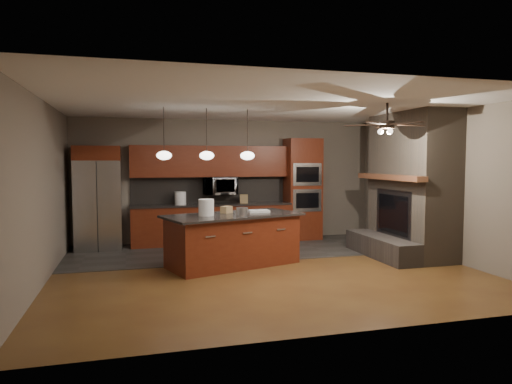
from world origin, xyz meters
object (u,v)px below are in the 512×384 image
object	(u,v)px
oven_tower	(303,189)
counter_bucket	(180,198)
white_bucket	(206,208)
microwave	(220,186)
paint_can	(242,211)
refrigerator	(98,198)
counter_box	(244,199)
paint_tray	(259,211)
kitchen_island	(233,240)
cardboard_box	(226,210)

from	to	relation	value
oven_tower	counter_bucket	xyz separation A→B (m)	(-2.87, 0.01, -0.15)
white_bucket	counter_bucket	bearing A→B (deg)	94.98
microwave	paint_can	bearing A→B (deg)	-91.83
refrigerator	paint_can	xyz separation A→B (m)	(2.53, -2.34, -0.10)
microwave	paint_can	world-z (taller)	microwave
refrigerator	counter_box	world-z (taller)	refrigerator
refrigerator	counter_bucket	xyz separation A→B (m)	(1.71, 0.08, -0.04)
paint_tray	counter_bucket	world-z (taller)	counter_bucket
kitchen_island	paint_can	size ratio (longest dim) A/B	12.91
white_bucket	counter_box	xyz separation A→B (m)	(1.23, 2.29, -0.06)
microwave	counter_box	world-z (taller)	microwave
paint_can	oven_tower	bearing A→B (deg)	49.64
paint_tray	counter_box	world-z (taller)	counter_box
refrigerator	kitchen_island	bearing A→B (deg)	-41.74
white_bucket	refrigerator	bearing A→B (deg)	130.26
cardboard_box	paint_tray	bearing A→B (deg)	-42.33
paint_tray	microwave	bearing A→B (deg)	101.66
refrigerator	paint_can	bearing A→B (deg)	-42.78
white_bucket	counter_bucket	xyz separation A→B (m)	(-0.20, 2.34, -0.02)
microwave	paint_tray	distance (m)	2.15
counter_bucket	white_bucket	bearing A→B (deg)	-85.02
kitchen_island	counter_bucket	bearing A→B (deg)	89.98
oven_tower	microwave	size ratio (longest dim) A/B	3.25
paint_tray	paint_can	bearing A→B (deg)	-133.99
paint_can	counter_bucket	size ratio (longest dim) A/B	0.72
oven_tower	cardboard_box	size ratio (longest dim) A/B	12.30
paint_tray	counter_bucket	size ratio (longest dim) A/B	1.33
paint_tray	counter_box	size ratio (longest dim) A/B	1.92
paint_tray	counter_box	bearing A→B (deg)	86.96
microwave	refrigerator	bearing A→B (deg)	-177.12
refrigerator	counter_box	distance (m)	3.14
kitchen_island	paint_tray	distance (m)	0.73
microwave	kitchen_island	xyz separation A→B (m)	(-0.20, -2.28, -0.84)
cardboard_box	counter_box	bearing A→B (deg)	27.26
refrigerator	white_bucket	xyz separation A→B (m)	(1.92, -2.26, -0.02)
oven_tower	refrigerator	size ratio (longest dim) A/B	1.10
kitchen_island	white_bucket	distance (m)	0.79
white_bucket	paint_tray	xyz separation A→B (m)	(1.02, 0.30, -0.12)
kitchen_island	paint_tray	world-z (taller)	paint_tray
white_bucket	counter_box	size ratio (longest dim) A/B	1.46
paint_tray	cardboard_box	distance (m)	0.60
cardboard_box	white_bucket	bearing A→B (deg)	176.56
kitchen_island	microwave	bearing A→B (deg)	67.59
counter_box	white_bucket	bearing A→B (deg)	-107.08
counter_box	paint_can	bearing A→B (deg)	-93.35
microwave	white_bucket	size ratio (longest dim) A/B	2.55
oven_tower	counter_box	xyz separation A→B (m)	(-1.44, -0.04, -0.19)
microwave	cardboard_box	size ratio (longest dim) A/B	3.78
counter_box	cardboard_box	bearing A→B (deg)	-101.16
refrigerator	paint_tray	world-z (taller)	refrigerator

